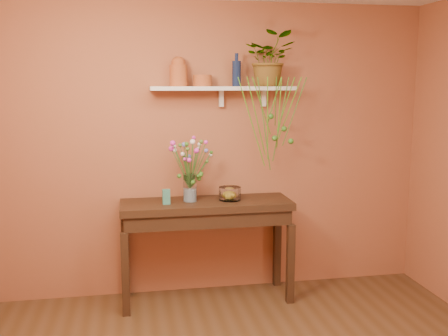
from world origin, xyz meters
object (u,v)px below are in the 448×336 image
(terracotta_jug, at_px, (178,72))
(spider_plant, at_px, (270,59))
(sideboard, at_px, (206,216))
(glass_bowl, at_px, (230,194))
(glass_vase, at_px, (190,190))
(bouquet, at_px, (190,157))
(blue_bottle, at_px, (236,73))

(terracotta_jug, relative_size, spider_plant, 0.54)
(sideboard, bearing_deg, spider_plant, 10.07)
(spider_plant, distance_m, glass_bowl, 1.27)
(sideboard, bearing_deg, glass_vase, 172.39)
(sideboard, xyz_separation_m, spider_plant, (0.60, 0.11, 1.39))
(spider_plant, xyz_separation_m, glass_vase, (-0.74, -0.09, -1.15))
(spider_plant, xyz_separation_m, glass_bowl, (-0.38, -0.10, -1.20))
(sideboard, distance_m, spider_plant, 1.52)
(terracotta_jug, bearing_deg, sideboard, -33.75)
(sideboard, relative_size, bouquet, 3.34)
(spider_plant, bearing_deg, glass_vase, -173.31)
(spider_plant, bearing_deg, bouquet, -172.62)
(blue_bottle, distance_m, bouquet, 0.86)
(spider_plant, bearing_deg, glass_bowl, -165.34)
(terracotta_jug, bearing_deg, bouquet, -60.83)
(blue_bottle, bearing_deg, terracotta_jug, 177.45)
(glass_bowl, bearing_deg, terracotta_jug, 162.09)
(terracotta_jug, distance_m, bouquet, 0.75)
(blue_bottle, xyz_separation_m, bouquet, (-0.44, -0.11, -0.73))
(blue_bottle, xyz_separation_m, glass_bowl, (-0.08, -0.12, -1.08))
(terracotta_jug, relative_size, glass_vase, 1.05)
(terracotta_jug, bearing_deg, glass_vase, -59.26)
(blue_bottle, relative_size, bouquet, 0.64)
(glass_vase, relative_size, glass_bowl, 1.26)
(sideboard, bearing_deg, glass_bowl, 1.62)
(spider_plant, height_order, glass_bowl, spider_plant)
(spider_plant, height_order, glass_vase, spider_plant)
(sideboard, height_order, spider_plant, spider_plant)
(glass_vase, bearing_deg, spider_plant, 6.69)
(terracotta_jug, xyz_separation_m, glass_bowl, (0.44, -0.14, -1.08))
(terracotta_jug, bearing_deg, glass_bowl, -17.91)
(blue_bottle, height_order, glass_vase, blue_bottle)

